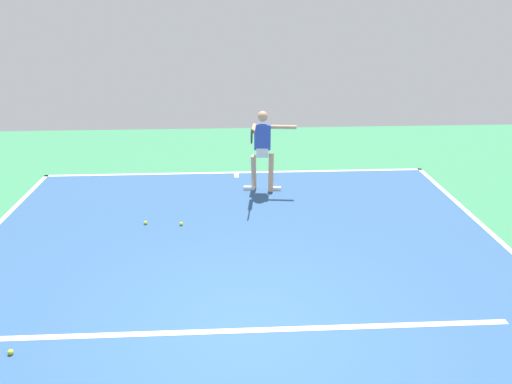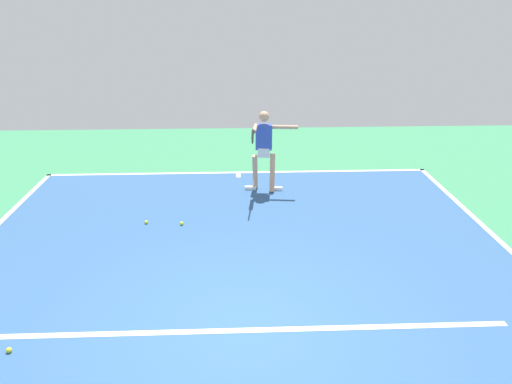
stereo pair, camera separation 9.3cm
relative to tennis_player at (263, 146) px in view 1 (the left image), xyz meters
The scene contains 9 objects.
ground_plane 4.98m from the tennis_player, 83.61° to the left, with size 20.88×20.88×0.00m, color #388456.
court_surface 4.98m from the tennis_player, 83.61° to the left, with size 9.04×12.24×0.00m, color #2D5484.
court_line_baseline_near 1.67m from the tennis_player, 65.98° to the right, with size 9.04×0.10×0.01m, color white.
court_line_service 5.04m from the tennis_player, 83.69° to the left, with size 6.78×0.10×0.01m, color white.
court_line_centre_mark 1.53m from the tennis_player, 61.94° to the right, with size 0.10×0.30×0.01m, color white.
tennis_player is the anchor object (origin of this frame).
tennis_ball_far_corner 2.55m from the tennis_player, 46.74° to the left, with size 0.07×0.07×0.07m, color yellow.
tennis_ball_by_baseline 2.96m from the tennis_player, 35.67° to the left, with size 0.07×0.07×0.07m, color yellow.
tennis_ball_by_sideline 6.26m from the tennis_player, 57.53° to the left, with size 0.07×0.07×0.07m, color yellow.
Camera 1 is at (0.16, 5.35, 3.93)m, focal length 35.39 mm.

